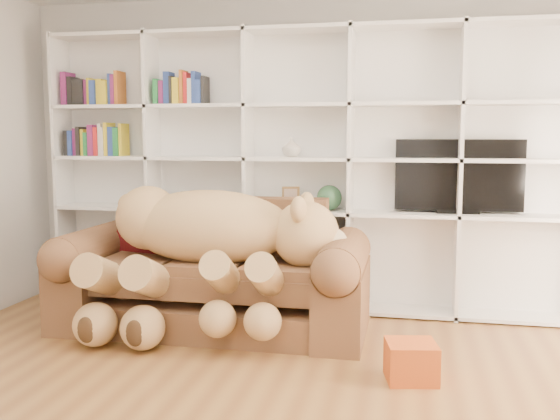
% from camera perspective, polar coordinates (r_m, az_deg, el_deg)
% --- Properties ---
extents(wall_back, '(5.00, 0.02, 2.70)m').
position_cam_1_polar(wall_back, '(5.50, 2.09, 5.30)').
color(wall_back, silver).
rests_on(wall_back, floor).
extents(bookshelf, '(4.43, 0.35, 2.40)m').
position_cam_1_polar(bookshelf, '(5.41, -0.68, 4.81)').
color(bookshelf, white).
rests_on(bookshelf, floor).
extents(sofa, '(2.36, 1.02, 0.99)m').
position_cam_1_polar(sofa, '(4.93, -6.03, -6.38)').
color(sofa, brown).
rests_on(sofa, floor).
extents(teddy_bear, '(1.90, 1.01, 1.10)m').
position_cam_1_polar(teddy_bear, '(4.67, -6.73, -2.97)').
color(teddy_bear, tan).
rests_on(teddy_bear, sofa).
extents(throw_pillow, '(0.49, 0.35, 0.46)m').
position_cam_1_polar(throw_pillow, '(5.24, -12.32, -1.78)').
color(throw_pillow, '#500E0D').
rests_on(throw_pillow, sofa).
extents(gift_box, '(0.35, 0.33, 0.24)m').
position_cam_1_polar(gift_box, '(4.01, 11.90, -13.39)').
color(gift_box, '#C4501A').
rests_on(gift_box, floor).
extents(tv, '(1.02, 0.18, 0.60)m').
position_cam_1_polar(tv, '(5.30, 16.02, 2.93)').
color(tv, black).
rests_on(tv, bookshelf).
extents(picture_frame, '(0.15, 0.06, 0.19)m').
position_cam_1_polar(picture_frame, '(5.34, 1.00, 1.15)').
color(picture_frame, brown).
rests_on(picture_frame, bookshelf).
extents(green_vase, '(0.22, 0.22, 0.22)m').
position_cam_1_polar(green_vase, '(5.29, 4.52, 1.12)').
color(green_vase, '#315F3C').
rests_on(green_vase, bookshelf).
extents(figurine_tall, '(0.08, 0.08, 0.14)m').
position_cam_1_polar(figurine_tall, '(5.60, -8.66, 1.02)').
color(figurine_tall, beige).
rests_on(figurine_tall, bookshelf).
extents(figurine_short, '(0.07, 0.07, 0.10)m').
position_cam_1_polar(figurine_short, '(5.55, -7.02, 0.78)').
color(figurine_short, beige).
rests_on(figurine_short, bookshelf).
extents(snow_globe, '(0.12, 0.12, 0.12)m').
position_cam_1_polar(snow_globe, '(5.45, -3.87, 0.84)').
color(snow_globe, silver).
rests_on(snow_globe, bookshelf).
extents(shelf_vase, '(0.20, 0.20, 0.17)m').
position_cam_1_polar(shelf_vase, '(5.32, 1.06, 5.77)').
color(shelf_vase, beige).
rests_on(shelf_vase, bookshelf).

